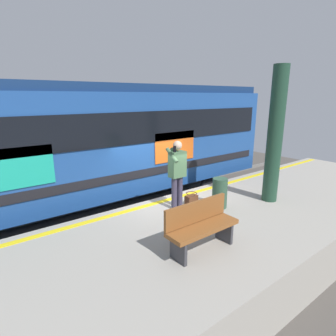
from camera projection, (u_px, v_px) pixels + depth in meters
The scene contains 11 objects.
ground_plane at pixel (166, 231), 8.16m from camera, with size 24.74×24.74×0.00m, color #4C4742.
platform at pixel (218, 242), 6.47m from camera, with size 16.37×4.04×1.11m, color #9E998E.
safety_line at pixel (173, 198), 7.65m from camera, with size 16.04×0.16×0.01m, color yellow.
track_rail_near at pixel (139, 212), 9.31m from camera, with size 21.28×0.08×0.16m, color slate.
track_rail_far at pixel (119, 200), 10.42m from camera, with size 21.28×0.08×0.16m, color slate.
train_carriage at pixel (89, 140), 8.49m from camera, with size 12.84×2.87×4.05m.
passenger at pixel (177, 169), 6.77m from camera, with size 0.57×0.55×1.72m.
handbag at pixel (191, 200), 7.16m from camera, with size 0.31×0.29×0.33m.
station_column at pixel (275, 136), 7.12m from camera, with size 0.39×0.39×3.50m, color #1E3F2D.
bench at pixel (201, 225), 5.01m from camera, with size 1.44×0.44×0.90m.
trash_bin at pixel (220, 193), 6.97m from camera, with size 0.38×0.38×0.76m, color #2D4C38.
Camera 1 is at (4.47, 5.93, 3.85)m, focal length 29.58 mm.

